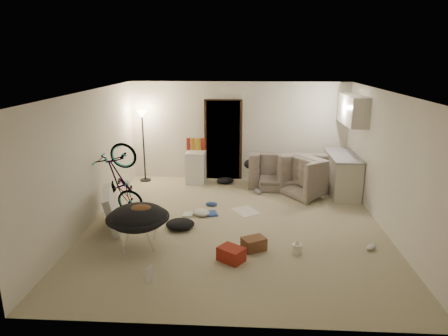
# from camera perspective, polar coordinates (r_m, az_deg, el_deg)

# --- Properties ---
(floor) EXTENTS (5.50, 6.00, 0.02)m
(floor) POSITION_cam_1_polar(r_m,az_deg,el_deg) (7.73, 1.59, -8.10)
(floor) COLOR #B5AD8B
(floor) RESTS_ON ground
(ceiling) EXTENTS (5.50, 6.00, 0.02)m
(ceiling) POSITION_cam_1_polar(r_m,az_deg,el_deg) (7.10, 1.75, 10.84)
(ceiling) COLOR white
(ceiling) RESTS_ON wall_back
(wall_back) EXTENTS (5.50, 0.02, 2.50)m
(wall_back) POSITION_cam_1_polar(r_m,az_deg,el_deg) (10.25, 2.15, 5.26)
(wall_back) COLOR white
(wall_back) RESTS_ON floor
(wall_front) EXTENTS (5.50, 0.02, 2.50)m
(wall_front) POSITION_cam_1_polar(r_m,az_deg,el_deg) (4.47, 0.55, -8.95)
(wall_front) COLOR white
(wall_front) RESTS_ON floor
(wall_left) EXTENTS (0.02, 6.00, 2.50)m
(wall_left) POSITION_cam_1_polar(r_m,az_deg,el_deg) (7.88, -18.82, 1.20)
(wall_left) COLOR white
(wall_left) RESTS_ON floor
(wall_right) EXTENTS (0.02, 6.00, 2.50)m
(wall_right) POSITION_cam_1_polar(r_m,az_deg,el_deg) (7.75, 22.52, 0.59)
(wall_right) COLOR white
(wall_right) RESTS_ON floor
(doorway) EXTENTS (0.85, 0.10, 2.04)m
(doorway) POSITION_cam_1_polar(r_m,az_deg,el_deg) (10.27, -0.10, 3.99)
(doorway) COLOR black
(doorway) RESTS_ON floor
(door_trim) EXTENTS (0.97, 0.04, 2.10)m
(door_trim) POSITION_cam_1_polar(r_m,az_deg,el_deg) (10.24, -0.11, 3.95)
(door_trim) COLOR #341F12
(door_trim) RESTS_ON floor
(floor_lamp) EXTENTS (0.28, 0.28, 1.81)m
(floor_lamp) POSITION_cam_1_polar(r_m,az_deg,el_deg) (10.22, -11.53, 5.25)
(floor_lamp) COLOR black
(floor_lamp) RESTS_ON floor
(kitchen_counter) EXTENTS (0.60, 1.50, 0.88)m
(kitchen_counter) POSITION_cam_1_polar(r_m,az_deg,el_deg) (9.72, 16.45, -0.89)
(kitchen_counter) COLOR beige
(kitchen_counter) RESTS_ON floor
(counter_top) EXTENTS (0.64, 1.54, 0.04)m
(counter_top) POSITION_cam_1_polar(r_m,az_deg,el_deg) (9.60, 16.66, 1.74)
(counter_top) COLOR gray
(counter_top) RESTS_ON kitchen_counter
(kitchen_uppers) EXTENTS (0.38, 1.40, 0.65)m
(kitchen_uppers) POSITION_cam_1_polar(r_m,az_deg,el_deg) (9.45, 17.94, 7.91)
(kitchen_uppers) COLOR beige
(kitchen_uppers) RESTS_ON wall_right
(sofa) EXTENTS (2.22, 0.91, 0.64)m
(sofa) POSITION_cam_1_polar(r_m,az_deg,el_deg) (9.99, 9.90, -0.73)
(sofa) COLOR #363E37
(sofa) RESTS_ON floor
(armchair) EXTENTS (1.33, 1.36, 0.67)m
(armchair) POSITION_cam_1_polar(r_m,az_deg,el_deg) (9.49, 12.65, -1.66)
(armchair) COLOR #363E37
(armchair) RESTS_ON floor
(bicycle) EXTENTS (1.61, 0.82, 0.89)m
(bicycle) POSITION_cam_1_polar(r_m,az_deg,el_deg) (8.30, -14.43, -3.83)
(bicycle) COLOR black
(bicycle) RESTS_ON floor
(book_asset) EXTENTS (0.28, 0.23, 0.02)m
(book_asset) POSITION_cam_1_polar(r_m,az_deg,el_deg) (5.96, -10.95, -16.02)
(book_asset) COLOR maroon
(book_asset) RESTS_ON floor
(mini_fridge) EXTENTS (0.49, 0.49, 0.80)m
(mini_fridge) POSITION_cam_1_polar(r_m,az_deg,el_deg) (10.07, -4.04, 0.07)
(mini_fridge) COLOR white
(mini_fridge) RESTS_ON floor
(snack_box_0) EXTENTS (0.11, 0.08, 0.30)m
(snack_box_0) POSITION_cam_1_polar(r_m,az_deg,el_deg) (9.95, -5.08, 3.42)
(snack_box_0) COLOR maroon
(snack_box_0) RESTS_ON mini_fridge
(snack_box_1) EXTENTS (0.10, 0.07, 0.30)m
(snack_box_1) POSITION_cam_1_polar(r_m,az_deg,el_deg) (9.93, -4.40, 3.42)
(snack_box_1) COLOR #C58218
(snack_box_1) RESTS_ON mini_fridge
(snack_box_2) EXTENTS (0.10, 0.07, 0.30)m
(snack_box_2) POSITION_cam_1_polar(r_m,az_deg,el_deg) (9.92, -3.71, 3.41)
(snack_box_2) COLOR gold
(snack_box_2) RESTS_ON mini_fridge
(snack_box_3) EXTENTS (0.11, 0.09, 0.30)m
(snack_box_3) POSITION_cam_1_polar(r_m,az_deg,el_deg) (9.91, -3.02, 3.41)
(snack_box_3) COLOR maroon
(snack_box_3) RESTS_ON mini_fridge
(saucer_chair) EXTENTS (1.05, 1.05, 0.74)m
(saucer_chair) POSITION_cam_1_polar(r_m,az_deg,el_deg) (6.84, -12.15, -7.66)
(saucer_chair) COLOR silver
(saucer_chair) RESTS_ON floor
(hoodie) EXTENTS (0.60, 0.56, 0.22)m
(hoodie) POSITION_cam_1_polar(r_m,az_deg,el_deg) (6.72, -11.91, -6.15)
(hoodie) COLOR brown
(hoodie) RESTS_ON saucer_chair
(sofa_drape) EXTENTS (0.64, 0.57, 0.28)m
(sofa_drape) POSITION_cam_1_polar(r_m,az_deg,el_deg) (9.86, 4.47, 0.57)
(sofa_drape) COLOR black
(sofa_drape) RESTS_ON sofa
(tv_box) EXTENTS (0.58, 1.11, 0.72)m
(tv_box) POSITION_cam_1_polar(r_m,az_deg,el_deg) (7.76, -15.77, -5.71)
(tv_box) COLOR silver
(tv_box) RESTS_ON floor
(drink_case_a) EXTENTS (0.45, 0.41, 0.21)m
(drink_case_a) POSITION_cam_1_polar(r_m,az_deg,el_deg) (6.76, 4.28, -10.75)
(drink_case_a) COLOR brown
(drink_case_a) RESTS_ON floor
(drink_case_b) EXTENTS (0.48, 0.46, 0.23)m
(drink_case_b) POSITION_cam_1_polar(r_m,az_deg,el_deg) (6.41, 1.04, -12.20)
(drink_case_b) COLOR maroon
(drink_case_b) RESTS_ON floor
(juicer) EXTENTS (0.16, 0.16, 0.23)m
(juicer) POSITION_cam_1_polar(r_m,az_deg,el_deg) (6.74, 10.38, -11.18)
(juicer) COLOR white
(juicer) RESTS_ON floor
(newspaper) EXTENTS (0.65, 0.70, 0.01)m
(newspaper) POSITION_cam_1_polar(r_m,az_deg,el_deg) (8.35, 3.11, -6.17)
(newspaper) COLOR silver
(newspaper) RESTS_ON floor
(book_blue) EXTENTS (0.29, 0.34, 0.03)m
(book_blue) POSITION_cam_1_polar(r_m,az_deg,el_deg) (8.19, -1.80, -6.52)
(book_blue) COLOR #294294
(book_blue) RESTS_ON floor
(book_white) EXTENTS (0.20, 0.25, 0.02)m
(book_white) POSITION_cam_1_polar(r_m,az_deg,el_deg) (8.18, -5.18, -6.62)
(book_white) COLOR silver
(book_white) RESTS_ON floor
(shoe_0) EXTENTS (0.25, 0.11, 0.09)m
(shoe_0) POSITION_cam_1_polar(r_m,az_deg,el_deg) (8.60, -1.81, -5.17)
(shoe_0) COLOR #294294
(shoe_0) RESTS_ON floor
(shoe_1) EXTENTS (0.25, 0.31, 0.11)m
(shoe_1) POSITION_cam_1_polar(r_m,az_deg,el_deg) (9.37, 4.88, -3.38)
(shoe_1) COLOR slate
(shoe_1) RESTS_ON floor
(shoe_4) EXTENTS (0.26, 0.26, 0.10)m
(shoe_4) POSITION_cam_1_polar(r_m,az_deg,el_deg) (7.21, 20.29, -10.50)
(shoe_4) COLOR white
(shoe_4) RESTS_ON floor
(clothes_lump_a) EXTENTS (0.58, 0.52, 0.17)m
(clothes_lump_a) POSITION_cam_1_polar(r_m,az_deg,el_deg) (7.56, -6.29, -7.96)
(clothes_lump_a) COLOR black
(clothes_lump_a) RESTS_ON floor
(clothes_lump_b) EXTENTS (0.54, 0.51, 0.13)m
(clothes_lump_b) POSITION_cam_1_polar(r_m,az_deg,el_deg) (10.10, 0.18, -1.80)
(clothes_lump_b) COLOR black
(clothes_lump_b) RESTS_ON floor
(clothes_lump_c) EXTENTS (0.48, 0.49, 0.11)m
(clothes_lump_c) POSITION_cam_1_polar(r_m,az_deg,el_deg) (8.14, -3.28, -6.34)
(clothes_lump_c) COLOR silver
(clothes_lump_c) RESTS_ON floor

